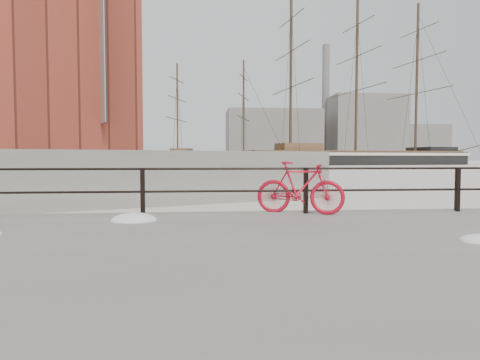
# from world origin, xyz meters

# --- Properties ---
(ground) EXTENTS (400.00, 400.00, 0.00)m
(ground) POSITION_xyz_m (0.00, 0.00, 0.00)
(ground) COLOR white
(ground) RESTS_ON ground
(far_quay) EXTENTS (78.44, 148.07, 1.80)m
(far_quay) POSITION_xyz_m (-40.00, 72.00, 0.90)
(far_quay) COLOR gray
(far_quay) RESTS_ON ground
(guardrail) EXTENTS (28.00, 0.10, 1.00)m
(guardrail) POSITION_xyz_m (0.00, -0.15, 0.85)
(guardrail) COLOR black
(guardrail) RESTS_ON promenade
(bicycle) EXTENTS (1.86, 0.94, 1.14)m
(bicycle) POSITION_xyz_m (-3.65, -0.25, 0.92)
(bicycle) COLOR red
(bicycle) RESTS_ON promenade
(barque_black) EXTENTS (69.37, 33.25, 37.20)m
(barque_black) POSITION_xyz_m (27.82, 80.26, 0.00)
(barque_black) COLOR black
(barque_black) RESTS_ON ground
(schooner_mid) EXTENTS (33.30, 21.49, 22.01)m
(schooner_mid) POSITION_xyz_m (-3.56, 78.84, 0.00)
(schooner_mid) COLOR silver
(schooner_mid) RESTS_ON ground
(schooner_left) EXTENTS (24.45, 12.96, 17.94)m
(schooner_left) POSITION_xyz_m (-28.18, 69.78, 0.00)
(schooner_left) COLOR beige
(schooner_left) RESTS_ON ground
(workboat_near) EXTENTS (13.79, 10.34, 7.00)m
(workboat_near) POSITION_xyz_m (-21.90, 29.60, 0.00)
(workboat_near) COLOR black
(workboat_near) RESTS_ON ground
(apartment_brick) EXTENTS (27.87, 22.90, 21.20)m
(apartment_brick) POSITION_xyz_m (-54.97, 103.70, 12.40)
(apartment_brick) COLOR brown
(apartment_brick) RESTS_ON far_quay
(industrial_west) EXTENTS (32.00, 18.00, 18.00)m
(industrial_west) POSITION_xyz_m (20.00, 140.00, 9.00)
(industrial_west) COLOR gray
(industrial_west) RESTS_ON ground
(industrial_mid) EXTENTS (26.00, 20.00, 24.00)m
(industrial_mid) POSITION_xyz_m (55.00, 145.00, 12.00)
(industrial_mid) COLOR gray
(industrial_mid) RESTS_ON ground
(industrial_east) EXTENTS (20.00, 16.00, 14.00)m
(industrial_east) POSITION_xyz_m (78.00, 150.00, 7.00)
(industrial_east) COLOR gray
(industrial_east) RESTS_ON ground
(smokestack) EXTENTS (2.80, 2.80, 44.00)m
(smokestack) POSITION_xyz_m (42.00, 150.00, 22.00)
(smokestack) COLOR gray
(smokestack) RESTS_ON ground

